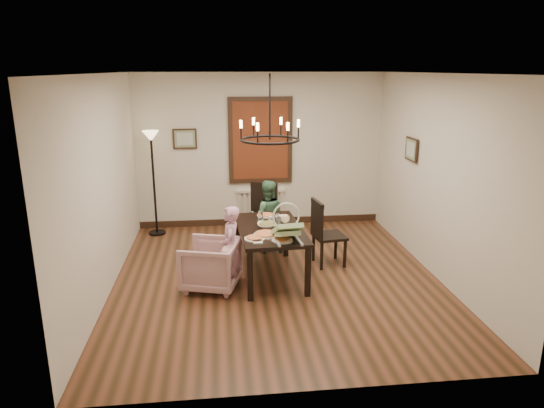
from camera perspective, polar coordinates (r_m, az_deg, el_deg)
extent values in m
cube|color=brown|center=(6.93, 0.56, -8.72)|extent=(4.50, 5.00, 0.01)
cube|color=white|center=(6.31, 0.63, 15.13)|extent=(4.50, 5.00, 0.01)
cube|color=beige|center=(8.91, -1.38, 6.25)|extent=(4.50, 0.01, 2.80)
cube|color=beige|center=(6.59, -19.21, 2.00)|extent=(0.01, 5.00, 2.80)
cube|color=beige|center=(7.10, 18.94, 2.96)|extent=(0.01, 5.00, 2.80)
cube|color=black|center=(6.75, -0.24, -2.99)|extent=(0.95, 1.59, 0.05)
cube|color=black|center=(6.18, -2.60, -8.45)|extent=(0.07, 0.07, 0.67)
cube|color=black|center=(7.49, -3.97, -4.04)|extent=(0.07, 0.07, 0.67)
cube|color=black|center=(6.30, 4.24, -7.97)|extent=(0.07, 0.07, 0.67)
cube|color=black|center=(7.60, 1.67, -3.73)|extent=(0.07, 0.07, 0.67)
imported|color=#CA9AA2|center=(6.58, -7.25, -7.08)|extent=(0.89, 0.88, 0.66)
imported|color=#CD90B1|center=(6.52, -4.92, -5.92)|extent=(0.26, 0.36, 0.94)
imported|color=#467755|center=(7.75, -0.58, -2.16)|extent=(0.48, 0.38, 0.97)
imported|color=white|center=(6.73, -0.63, -2.49)|extent=(0.31, 0.31, 0.08)
cylinder|color=tan|center=(6.42, -0.72, -3.58)|extent=(0.33, 0.33, 0.04)
cylinder|color=silver|center=(6.77, 0.83, -2.12)|extent=(0.07, 0.07, 0.13)
cube|color=maroon|center=(8.84, -1.37, 7.48)|extent=(1.00, 0.03, 1.40)
cube|color=black|center=(8.83, -10.21, 7.56)|extent=(0.42, 0.03, 0.36)
cube|color=black|center=(7.85, 16.08, 6.20)|extent=(0.03, 0.42, 0.36)
torus|color=black|center=(6.46, -0.25, 7.58)|extent=(0.80, 0.80, 0.04)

